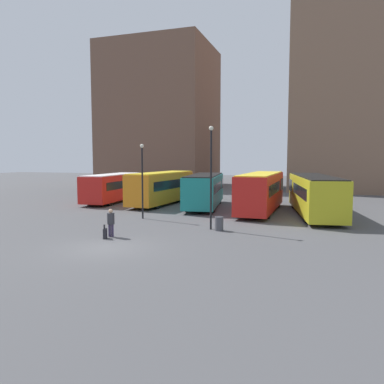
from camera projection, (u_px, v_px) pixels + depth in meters
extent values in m
plane|color=#4C4C4F|center=(106.00, 248.00, 18.38)|extent=(160.00, 160.00, 0.00)
cube|color=brown|center=(161.00, 117.00, 60.29)|extent=(16.31, 14.31, 22.02)
cube|color=red|center=(113.00, 187.00, 37.51)|extent=(3.12, 9.34, 2.47)
cube|color=black|center=(128.00, 182.00, 41.12)|extent=(2.60, 1.87, 0.94)
cube|color=black|center=(109.00, 185.00, 36.69)|extent=(2.90, 6.04, 0.74)
cube|color=white|center=(112.00, 174.00, 37.40)|extent=(2.91, 9.14, 0.08)
cylinder|color=black|center=(125.00, 194.00, 40.35)|extent=(2.41, 1.16, 0.99)
cylinder|color=black|center=(99.00, 200.00, 34.85)|extent=(2.41, 1.16, 0.99)
cube|color=orange|center=(162.00, 187.00, 35.72)|extent=(2.98, 10.07, 2.72)
cube|color=black|center=(179.00, 181.00, 39.47)|extent=(2.59, 1.96, 1.03)
cube|color=black|center=(157.00, 184.00, 34.85)|extent=(2.82, 6.49, 0.82)
cube|color=yellow|center=(162.00, 173.00, 35.59)|extent=(2.78, 9.86, 0.08)
cylinder|color=black|center=(175.00, 196.00, 38.68)|extent=(2.41, 1.10, 0.98)
cylinder|color=black|center=(146.00, 203.00, 32.96)|extent=(2.41, 1.10, 0.98)
cube|color=#19847F|center=(204.00, 190.00, 33.42)|extent=(4.05, 9.96, 2.58)
cube|color=black|center=(210.00, 183.00, 37.29)|extent=(2.84, 2.17, 0.98)
cube|color=black|center=(203.00, 187.00, 32.53)|extent=(3.52, 6.52, 0.77)
cube|color=black|center=(205.00, 175.00, 33.30)|extent=(3.81, 9.73, 0.08)
cylinder|color=black|center=(208.00, 198.00, 36.46)|extent=(2.58, 1.45, 1.08)
cylinder|color=black|center=(200.00, 206.00, 30.56)|extent=(2.58, 1.45, 1.08)
cube|color=red|center=(261.00, 192.00, 30.60)|extent=(2.62, 10.55, 2.83)
cube|color=black|center=(268.00, 184.00, 34.62)|extent=(2.50, 1.97, 1.07)
cube|color=black|center=(259.00, 188.00, 29.68)|extent=(2.58, 6.77, 0.85)
cube|color=yellow|center=(261.00, 174.00, 30.47)|extent=(2.42, 10.33, 0.08)
cylinder|color=black|center=(266.00, 202.00, 33.77)|extent=(2.35, 1.02, 0.98)
cylinder|color=black|center=(254.00, 211.00, 27.65)|extent=(2.35, 1.02, 0.98)
cube|color=gold|center=(314.00, 194.00, 28.99)|extent=(4.53, 12.39, 2.72)
cube|color=black|center=(305.00, 185.00, 33.86)|extent=(2.94, 2.62, 1.03)
cube|color=black|center=(317.00, 191.00, 27.89)|extent=(3.84, 8.09, 0.81)
cube|color=black|center=(315.00, 176.00, 28.87)|extent=(4.28, 12.12, 0.08)
cylinder|color=black|center=(307.00, 203.00, 32.80)|extent=(2.59, 1.35, 0.95)
cylinder|color=black|center=(323.00, 216.00, 25.40)|extent=(2.59, 1.35, 0.95)
cylinder|color=#382D4C|center=(110.00, 230.00, 20.99)|extent=(0.18, 0.18, 0.72)
cylinder|color=#382D4C|center=(112.00, 230.00, 20.99)|extent=(0.18, 0.18, 0.72)
cylinder|color=#2D2D33|center=(111.00, 219.00, 20.93)|extent=(0.52, 0.52, 0.63)
sphere|color=tan|center=(111.00, 211.00, 20.89)|extent=(0.23, 0.23, 0.23)
cube|color=black|center=(105.00, 234.00, 20.54)|extent=(0.30, 0.45, 0.55)
cube|color=black|center=(104.00, 227.00, 20.35)|extent=(0.09, 0.05, 0.25)
cylinder|color=black|center=(142.00, 183.00, 27.14)|extent=(0.12, 0.12, 5.19)
sphere|color=beige|center=(142.00, 146.00, 26.90)|extent=(0.28, 0.28, 0.28)
cylinder|color=black|center=(211.00, 180.00, 22.92)|extent=(0.12, 0.12, 6.12)
sphere|color=beige|center=(211.00, 128.00, 22.64)|extent=(0.28, 0.28, 0.28)
cylinder|color=#47474C|center=(219.00, 224.00, 22.77)|extent=(0.52, 0.52, 0.85)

